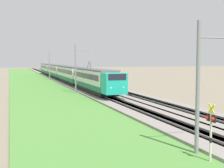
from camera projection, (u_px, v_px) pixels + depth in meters
ballast_main at (77, 86)px, 59.09m from camera, size 240.00×4.40×0.30m
ballast_adjacent at (97, 86)px, 60.35m from camera, size 240.00×4.40×0.30m
track_main at (77, 86)px, 59.09m from camera, size 240.00×1.57×0.45m
track_adjacent at (97, 86)px, 60.35m from camera, size 240.00×1.57×0.45m
grass_verge at (42, 88)px, 57.08m from camera, size 240.00×11.45×0.12m
passenger_train at (62, 72)px, 74.91m from camera, size 79.81×2.85×4.89m
crossing_signal_aux at (211, 128)px, 15.39m from camera, size 0.70×0.23×3.01m
catenary_mast_near at (199, 86)px, 16.63m from camera, size 0.22×2.56×7.25m
catenary_mast_mid at (76, 68)px, 47.23m from camera, size 0.22×2.56×7.53m
catenary_mast_far at (50, 65)px, 77.85m from camera, size 0.22×2.56×7.28m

